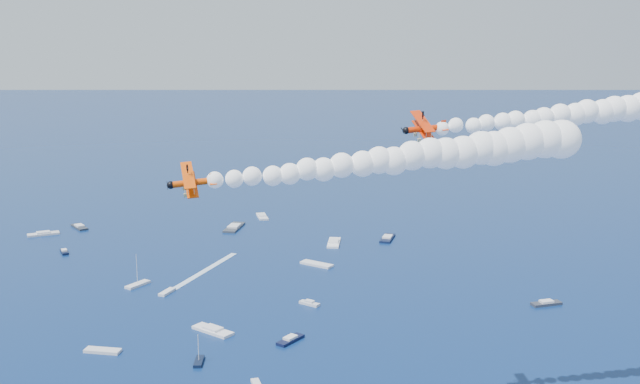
{
  "coord_description": "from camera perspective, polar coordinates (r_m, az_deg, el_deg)",
  "views": [
    {
      "loc": [
        -7.07,
        -83.94,
        69.43
      ],
      "look_at": [
        -3.21,
        26.94,
        46.31
      ],
      "focal_mm": 41.77,
      "sensor_mm": 36.0,
      "label": 1
    }
  ],
  "objects": [
    {
      "name": "biplane_lead",
      "position": [
        124.56,
        8.06,
        4.82
      ],
      "size": [
        8.81,
        10.56,
        7.97
      ],
      "primitive_type": null,
      "rotation": [
        -0.32,
        0.07,
        3.28
      ],
      "color": "red"
    },
    {
      "name": "boat_wakes",
      "position": [
        177.83,
        -12.5,
        -11.49
      ],
      "size": [
        33.9,
        144.23,
        0.04
      ],
      "color": "white",
      "rests_on": "ground"
    },
    {
      "name": "smoke_trail_trail",
      "position": [
        107.81,
        5.79,
        2.52
      ],
      "size": [
        58.94,
        26.09,
        10.33
      ],
      "primitive_type": null,
      "rotation": [
        0.0,
        0.0,
        3.33
      ],
      "color": "white"
    },
    {
      "name": "smoke_trail_lead",
      "position": [
        136.15,
        19.83,
        5.76
      ],
      "size": [
        58.71,
        21.28,
        10.33
      ],
      "primitive_type": null,
      "rotation": [
        0.0,
        0.0,
        3.28
      ],
      "color": "white"
    },
    {
      "name": "spectator_boats",
      "position": [
        217.23,
        -3.41,
        -6.79
      ],
      "size": [
        216.76,
        181.22,
        0.7
      ],
      "color": "white",
      "rests_on": "ground"
    },
    {
      "name": "biplane_trail",
      "position": [
        102.81,
        -9.75,
        0.71
      ],
      "size": [
        8.04,
        9.64,
        7.11
      ],
      "primitive_type": null,
      "rotation": [
        -0.33,
        0.07,
        3.33
      ],
      "color": "#E24704"
    }
  ]
}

